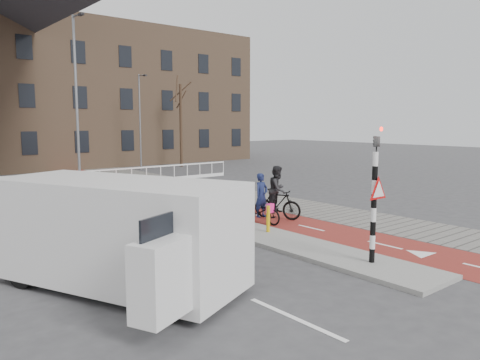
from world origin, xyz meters
TOP-DOWN VIEW (x-y plane):
  - ground at (0.00, 0.00)m, footprint 120.00×120.00m
  - bike_lane at (1.50, 10.00)m, footprint 2.50×60.00m
  - sidewalk at (4.30, 10.00)m, footprint 3.00×60.00m
  - curb_island at (-0.70, 4.00)m, footprint 1.80×16.00m
  - traffic_signal at (-0.60, -2.02)m, footprint 0.80×0.80m
  - bollard at (-0.40, 2.20)m, footprint 0.12×0.12m
  - cyclist_near at (0.66, 3.71)m, footprint 0.84×1.84m
  - cyclist_far at (1.66, 3.90)m, footprint 1.25×2.00m
  - van at (-6.37, 0.73)m, footprint 4.42×6.17m
  - railing at (-5.00, 17.00)m, footprint 28.00×0.10m
  - tree_right at (10.22, 24.41)m, footprint 0.23×0.23m
  - streetlight_near at (-2.58, 13.20)m, footprint 0.12×0.12m
  - streetlight_right at (6.35, 24.16)m, footprint 0.12×0.12m

SIDE VIEW (x-z plane):
  - ground at x=0.00m, z-range 0.00..0.00m
  - bike_lane at x=1.50m, z-range 0.00..0.01m
  - sidewalk at x=4.30m, z-range 0.00..0.01m
  - curb_island at x=-0.70m, z-range 0.00..0.12m
  - railing at x=-5.00m, z-range -0.19..0.80m
  - bollard at x=-0.40m, z-range 0.12..1.00m
  - cyclist_near at x=0.66m, z-range -0.30..1.57m
  - cyclist_far at x=1.66m, z-range -0.17..1.90m
  - van at x=-6.37m, z-range 0.07..2.53m
  - traffic_signal at x=-0.60m, z-range 0.15..3.83m
  - tree_right at x=10.22m, z-range 0.00..6.82m
  - streetlight_right at x=6.35m, z-range 0.00..7.34m
  - streetlight_near at x=-2.58m, z-range 0.00..8.66m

